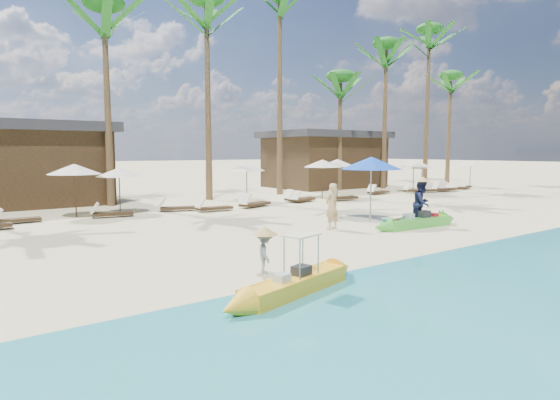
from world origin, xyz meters
TOP-DOWN VIEW (x-y plane):
  - ground at (0.00, 0.00)m, footprint 240.00×240.00m
  - wet_sand_strip at (0.00, -5.00)m, footprint 240.00×4.50m
  - green_canoe at (3.76, 0.63)m, footprint 4.71×0.81m
  - yellow_canoe at (-4.79, -3.11)m, footprint 4.41×1.44m
  - tourist at (0.88, 2.10)m, footprint 0.65×0.46m
  - vendor_green at (4.17, 0.74)m, footprint 0.97×0.82m
  - vendor_yellow at (-4.80, -2.04)m, footprint 0.54×0.67m
  - blue_umbrella at (3.27, 2.49)m, footprint 2.41×2.41m
  - resort_parasol_4 at (-5.80, 10.85)m, footprint 2.21×2.21m
  - lounger_4_left at (-8.14, 10.36)m, footprint 1.65×0.54m
  - lounger_4_right at (-4.66, 9.97)m, footprint 1.79×0.83m
  - resort_parasol_5 at (-3.91, 10.96)m, footprint 2.01×2.01m
  - lounger_5_left at (-1.56, 10.25)m, footprint 1.81×1.07m
  - resort_parasol_6 at (3.32, 11.78)m, footprint 2.08×2.08m
  - lounger_6_left at (-0.19, 9.18)m, footprint 1.77×0.64m
  - lounger_6_right at (2.20, 9.38)m, footprint 2.03×1.16m
  - resort_parasol_7 at (7.74, 10.51)m, footprint 2.24×2.24m
  - lounger_7_left at (5.60, 10.09)m, footprint 1.86×0.65m
  - lounger_7_right at (5.63, 9.78)m, footprint 1.83×0.99m
  - resort_parasol_8 at (9.14, 10.73)m, footprint 2.25×2.25m
  - lounger_8_left at (7.91, 9.11)m, footprint 1.97×0.80m
  - resort_parasol_9 at (15.82, 10.33)m, footprint 2.08×2.08m
  - lounger_9_left at (12.49, 10.54)m, footprint 1.80×0.69m
  - lounger_9_right at (15.46, 9.85)m, footprint 1.86×1.12m
  - resort_parasol_10 at (17.18, 10.67)m, footprint 1.91×1.91m
  - lounger_10_left at (17.06, 9.37)m, footprint 1.80×0.95m
  - lounger_10_right at (18.28, 9.23)m, footprint 1.95×0.78m
  - resort_parasol_11 at (22.97, 10.55)m, footprint 2.02×2.02m
  - lounger_11_left at (20.96, 9.74)m, footprint 1.91×1.10m
  - palm_3 at (-3.36, 14.27)m, footprint 2.08×2.08m
  - palm_4 at (2.15, 14.01)m, footprint 2.08×2.08m
  - palm_5 at (7.45, 14.38)m, footprint 2.08×2.08m
  - palm_6 at (12.84, 14.52)m, footprint 2.08×2.08m
  - palm_7 at (16.57, 13.68)m, footprint 2.08×2.08m
  - palm_8 at (21.07, 13.33)m, footprint 2.08×2.08m
  - palm_9 at (26.21, 14.81)m, footprint 2.08×2.08m
  - pavilion_east at (14.00, 17.50)m, footprint 8.80×6.60m

SIDE VIEW (x-z plane):
  - ground at x=0.00m, z-range 0.00..0.00m
  - wet_sand_strip at x=0.00m, z-range 0.00..0.01m
  - lounger_4_left at x=-8.14m, z-range -0.09..0.46m
  - yellow_canoe at x=-4.79m, z-range -0.39..0.77m
  - lounger_10_left at x=17.06m, z-range -0.10..0.49m
  - lounger_4_right at x=-4.66m, z-range -0.10..0.49m
  - lounger_5_left at x=-1.56m, z-range -0.10..0.49m
  - lounger_6_left at x=-0.19m, z-range -0.10..0.49m
  - lounger_7_right at x=5.63m, z-range -0.10..0.50m
  - lounger_9_left at x=12.49m, z-range -0.10..0.50m
  - green_canoe at x=3.76m, z-range -0.10..0.50m
  - lounger_9_right at x=15.46m, z-range -0.10..0.50m
  - lounger_11_left at x=20.96m, z-range -0.10..0.52m
  - lounger_7_left at x=5.60m, z-range -0.10..0.52m
  - lounger_10_right at x=18.28m, z-range -0.11..0.54m
  - lounger_8_left at x=7.91m, z-range -0.11..0.54m
  - lounger_6_right at x=2.20m, z-range -0.11..0.55m
  - vendor_yellow at x=-4.80m, z-range 0.18..1.08m
  - tourist at x=0.88m, z-range 0.00..1.67m
  - vendor_green at x=4.17m, z-range 0.00..1.74m
  - resort_parasol_10 at x=17.18m, z-range 0.79..2.75m
  - resort_parasol_5 at x=-3.91m, z-range 0.83..2.90m
  - resort_parasol_11 at x=22.97m, z-range 0.84..2.92m
  - resort_parasol_6 at x=3.32m, z-range 0.86..3.00m
  - resort_parasol_9 at x=15.82m, z-range 0.86..3.00m
  - resort_parasol_4 at x=-5.80m, z-range 0.91..3.18m
  - resort_parasol_7 at x=7.74m, z-range 0.93..3.24m
  - resort_parasol_8 at x=9.14m, z-range 0.93..3.25m
  - pavilion_east at x=14.00m, z-range 0.05..4.35m
  - blue_umbrella at x=3.27m, z-range 1.05..3.63m
  - palm_6 at x=12.84m, z-range 2.79..11.31m
  - palm_9 at x=26.21m, z-range 3.14..12.97m
  - palm_3 at x=-3.36m, z-range 3.32..13.83m
  - palm_7 at x=16.57m, z-range 3.46..14.53m
  - palm_4 at x=2.15m, z-range 3.60..15.30m
  - palm_8 at x=21.07m, z-range 3.83..16.53m
  - palm_5 at x=7.45m, z-range 4.02..17.62m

